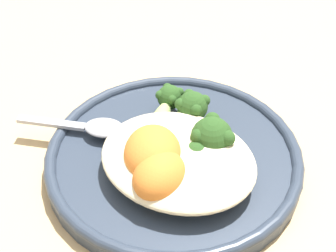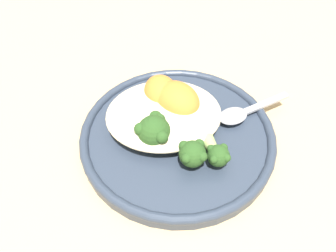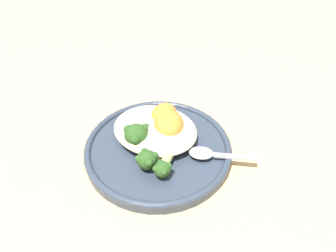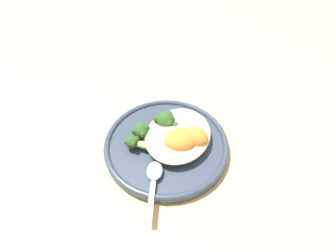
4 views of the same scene
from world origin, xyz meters
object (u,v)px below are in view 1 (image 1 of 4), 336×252
(plate, at_px, (174,159))
(broccoli_stalk_0, at_px, (185,153))
(broccoli_stalk_3, at_px, (161,115))
(sweet_potato_chunk_0, at_px, (153,154))
(quinoa_mound, at_px, (178,159))
(broccoli_stalk_1, at_px, (205,138))
(broccoli_stalk_2, at_px, (183,114))
(spoon, at_px, (94,127))
(sweet_potato_chunk_1, at_px, (159,176))

(plate, relative_size, broccoli_stalk_0, 2.92)
(plate, bearing_deg, broccoli_stalk_3, -42.25)
(broccoli_stalk_0, relative_size, broccoli_stalk_3, 0.81)
(sweet_potato_chunk_0, bearing_deg, quinoa_mound, -144.79)
(broccoli_stalk_1, bearing_deg, quinoa_mound, -135.21)
(broccoli_stalk_2, relative_size, broccoli_stalk_3, 0.83)
(plate, distance_m, broccoli_stalk_1, 0.04)
(broccoli_stalk_3, height_order, spoon, broccoli_stalk_3)
(broccoli_stalk_1, bearing_deg, broccoli_stalk_3, 136.48)
(spoon, bearing_deg, broccoli_stalk_0, 163.57)
(plate, xyz_separation_m, broccoli_stalk_1, (-0.03, -0.01, 0.03))
(quinoa_mound, height_order, sweet_potato_chunk_1, sweet_potato_chunk_1)
(plate, height_order, sweet_potato_chunk_1, sweet_potato_chunk_1)
(plate, bearing_deg, spoon, 9.92)
(sweet_potato_chunk_1, bearing_deg, broccoli_stalk_1, -98.34)
(plate, height_order, spoon, spoon)
(plate, height_order, broccoli_stalk_2, broccoli_stalk_2)
(broccoli_stalk_0, height_order, broccoli_stalk_3, broccoli_stalk_0)
(spoon, bearing_deg, broccoli_stalk_3, -160.32)
(broccoli_stalk_2, xyz_separation_m, sweet_potato_chunk_0, (-0.01, 0.07, 0.01))
(broccoli_stalk_1, xyz_separation_m, broccoli_stalk_3, (0.06, -0.01, -0.01))
(broccoli_stalk_0, xyz_separation_m, spoon, (0.10, 0.01, -0.01))
(plate, bearing_deg, sweet_potato_chunk_1, 106.87)
(quinoa_mound, height_order, sweet_potato_chunk_0, sweet_potato_chunk_0)
(quinoa_mound, distance_m, broccoli_stalk_0, 0.01)
(plate, height_order, quinoa_mound, quinoa_mound)
(quinoa_mound, bearing_deg, plate, -50.01)
(sweet_potato_chunk_1, bearing_deg, broccoli_stalk_3, -59.26)
(sweet_potato_chunk_1, bearing_deg, quinoa_mound, -90.05)
(broccoli_stalk_3, bearing_deg, sweet_potato_chunk_0, -167.40)
(plate, xyz_separation_m, sweet_potato_chunk_1, (-0.02, 0.05, 0.03))
(quinoa_mound, xyz_separation_m, broccoli_stalk_1, (-0.01, -0.03, 0.01))
(broccoli_stalk_0, bearing_deg, spoon, 177.39)
(broccoli_stalk_3, distance_m, sweet_potato_chunk_1, 0.09)
(quinoa_mound, xyz_separation_m, broccoli_stalk_0, (-0.00, -0.01, -0.00))
(broccoli_stalk_1, height_order, sweet_potato_chunk_1, same)
(broccoli_stalk_0, distance_m, sweet_potato_chunk_1, 0.04)
(quinoa_mound, bearing_deg, broccoli_stalk_1, -106.19)
(quinoa_mound, xyz_separation_m, sweet_potato_chunk_1, (0.00, 0.03, 0.01))
(quinoa_mound, height_order, spoon, quinoa_mound)
(broccoli_stalk_0, bearing_deg, sweet_potato_chunk_0, -136.37)
(plate, xyz_separation_m, sweet_potato_chunk_0, (0.00, 0.03, 0.03))
(broccoli_stalk_2, distance_m, sweet_potato_chunk_1, 0.09)
(spoon, bearing_deg, sweet_potato_chunk_0, 147.53)
(broccoli_stalk_1, bearing_deg, spoon, 165.96)
(broccoli_stalk_2, bearing_deg, broccoli_stalk_3, 125.50)
(broccoli_stalk_2, distance_m, sweet_potato_chunk_0, 0.07)
(broccoli_stalk_2, bearing_deg, broccoli_stalk_1, -109.95)
(broccoli_stalk_0, relative_size, sweet_potato_chunk_1, 1.55)
(plate, relative_size, broccoli_stalk_3, 2.35)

